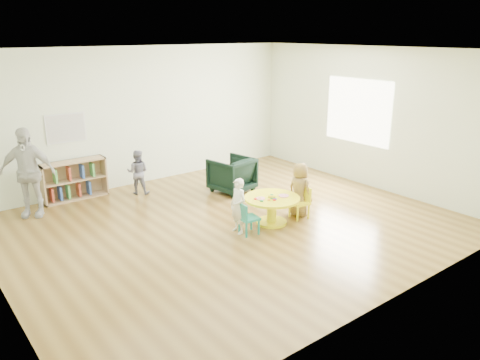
% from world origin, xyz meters
% --- Properties ---
extents(room, '(7.10, 7.00, 2.80)m').
position_xyz_m(room, '(0.01, 0.00, 1.89)').
color(room, brown).
rests_on(room, ground).
extents(activity_table, '(0.92, 0.92, 0.50)m').
position_xyz_m(activity_table, '(0.56, -0.37, 0.32)').
color(activity_table, '#FBF215').
rests_on(activity_table, ground).
extents(kid_chair_left, '(0.32, 0.32, 0.52)m').
position_xyz_m(kid_chair_left, '(-0.04, -0.46, 0.28)').
color(kid_chair_left, '#188576').
rests_on(kid_chair_left, ground).
extents(kid_chair_right, '(0.33, 0.33, 0.55)m').
position_xyz_m(kid_chair_right, '(1.14, -0.48, 0.29)').
color(kid_chair_right, '#FBF215').
rests_on(kid_chair_right, ground).
extents(bookshelf, '(1.20, 0.30, 0.75)m').
position_xyz_m(bookshelf, '(-1.61, 2.86, 0.37)').
color(bookshelf, tan).
rests_on(bookshelf, ground).
extents(alphabet_poster, '(0.74, 0.01, 0.54)m').
position_xyz_m(alphabet_poster, '(-1.60, 2.98, 1.35)').
color(alphabet_poster, silver).
rests_on(alphabet_poster, ground).
extents(armchair, '(0.86, 0.88, 0.69)m').
position_xyz_m(armchair, '(1.02, 1.35, 0.35)').
color(armchair, black).
rests_on(armchair, ground).
extents(child_left, '(0.22, 0.33, 0.89)m').
position_xyz_m(child_left, '(-0.10, -0.33, 0.45)').
color(child_left, white).
rests_on(child_left, ground).
extents(child_right, '(0.35, 0.49, 0.95)m').
position_xyz_m(child_right, '(1.17, -0.40, 0.47)').
color(child_right, gold).
rests_on(child_right, ground).
extents(toddler, '(0.54, 0.53, 0.88)m').
position_xyz_m(toddler, '(-0.51, 2.37, 0.44)').
color(toddler, '#17183A').
rests_on(toddler, ground).
extents(adult_caretaker, '(0.97, 0.82, 1.56)m').
position_xyz_m(adult_caretaker, '(-2.49, 2.44, 0.78)').
color(adult_caretaker, silver).
rests_on(adult_caretaker, ground).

